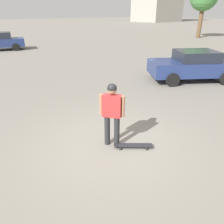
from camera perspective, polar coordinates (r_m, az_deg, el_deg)
The scene contains 5 objects.
ground_plane at distance 5.82m, azimuth 0.00°, elevation -8.41°, with size 220.00×220.00×0.00m, color gray.
person at distance 5.34m, azimuth 0.00°, elevation 0.51°, with size 0.44×0.51×1.67m.
skateboard at distance 5.68m, azimuth 5.56°, elevation -8.69°, with size 0.89×0.76×0.07m.
car_parked_near at distance 11.78m, azimuth 20.44°, elevation 11.37°, with size 4.50×3.77×1.47m.
car_parked_far at distance 22.65m, azimuth -27.31°, elevation 16.10°, with size 4.37×2.62×1.55m.
Camera 1 is at (-2.98, -3.85, 3.18)m, focal length 35.00 mm.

